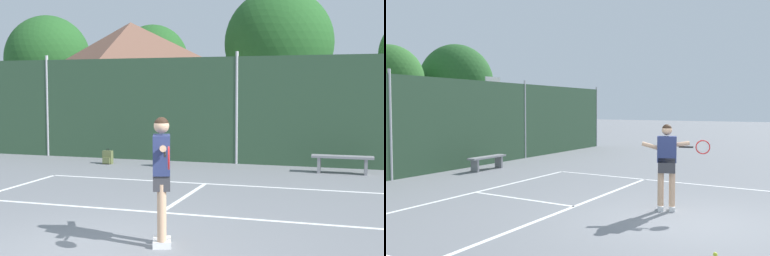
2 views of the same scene
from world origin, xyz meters
TOP-DOWN VIEW (x-y plane):
  - ground_plane at (0.00, 0.00)m, footprint 120.00×120.00m
  - court_markings at (0.00, 0.65)m, footprint 8.30×11.10m
  - chainlink_fence at (0.00, 9.00)m, footprint 26.09×0.09m
  - basketball_hoop at (6.04, 10.45)m, footprint 0.90×0.67m
  - tennis_player at (0.73, 0.59)m, footprint 0.63×1.34m
  - tennis_ball at (-1.58, -0.95)m, footprint 0.07×0.07m
  - courtside_bench at (3.09, 8.00)m, footprint 1.60×0.36m

SIDE VIEW (x-z plane):
  - ground_plane at x=0.00m, z-range 0.00..0.00m
  - court_markings at x=0.00m, z-range 0.00..0.01m
  - tennis_ball at x=-1.58m, z-range 0.00..0.07m
  - courtside_bench at x=3.09m, z-range 0.12..0.60m
  - tennis_player at x=0.73m, z-range 0.18..2.04m
  - chainlink_fence at x=0.00m, z-range -0.07..3.30m
  - basketball_hoop at x=6.04m, z-range 0.54..4.09m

